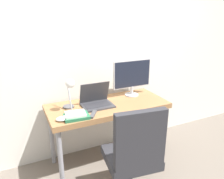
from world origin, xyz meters
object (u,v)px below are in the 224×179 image
office_chair (134,152)px  game_controller (64,118)px  monitor (132,76)px  desk_lamp (70,89)px  laptop (97,101)px  book_stack (76,116)px

office_chair → game_controller: bearing=136.3°
monitor → game_controller: (-0.95, -0.33, -0.24)m
monitor → desk_lamp: 0.84m
laptop → game_controller: bearing=-153.8°
monitor → game_controller: 1.04m
game_controller → book_stack: bearing=-1.1°
monitor → game_controller: bearing=-160.9°
monitor → book_stack: monitor is taller
monitor → office_chair: 1.04m
office_chair → game_controller: office_chair is taller
laptop → desk_lamp: bearing=-175.0°
office_chair → book_stack: size_ratio=3.91×
monitor → book_stack: size_ratio=1.97×
monitor → game_controller: monitor is taller
laptop → book_stack: laptop is taller
office_chair → book_stack: (-0.39, 0.49, 0.23)m
desk_lamp → game_controller: size_ratio=2.49×
office_chair → laptop: bearing=97.2°
game_controller → office_chair: bearing=-43.7°
desk_lamp → book_stack: (0.00, -0.19, -0.22)m
laptop → office_chair: (0.09, -0.70, -0.26)m
laptop → book_stack: size_ratio=1.32×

